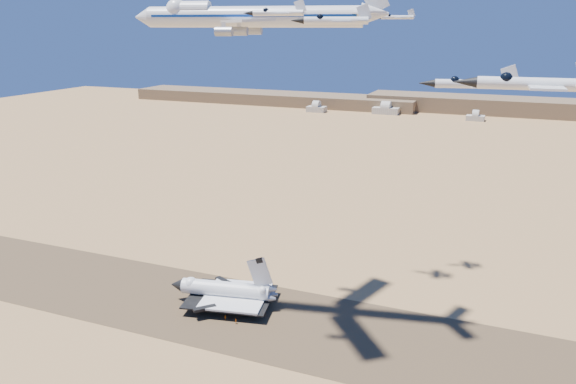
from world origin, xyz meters
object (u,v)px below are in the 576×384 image
at_px(chase_jet_e, 355,10).
at_px(crew_b, 226,318).
at_px(chase_jet_b, 334,20).
at_px(chase_jet_c, 472,84).
at_px(chase_jet_d, 532,83).
at_px(chase_jet_f, 396,17).
at_px(chase_jet_a, 277,13).
at_px(crew_a, 236,311).
at_px(carrier_747, 246,17).
at_px(shuttle, 225,291).
at_px(crew_c, 236,321).

bearing_deg(chase_jet_e, crew_b, -121.81).
bearing_deg(chase_jet_b, chase_jet_c, -39.17).
bearing_deg(chase_jet_d, chase_jet_f, 103.68).
relative_size(chase_jet_a, chase_jet_c, 0.92).
bearing_deg(crew_a, carrier_747, -56.59).
bearing_deg(chase_jet_f, chase_jet_b, -104.49).
height_order(shuttle, chase_jet_b, chase_jet_b).
height_order(carrier_747, chase_jet_c, carrier_747).
distance_m(crew_a, crew_c, 7.23).
bearing_deg(crew_c, chase_jet_d, -167.57).
relative_size(crew_a, chase_jet_d, 0.11).
relative_size(shuttle, chase_jet_c, 2.64).
distance_m(chase_jet_b, chase_jet_d, 48.13).
xyz_separation_m(carrier_747, chase_jet_c, (73.08, -67.20, -11.42)).
xyz_separation_m(shuttle, crew_b, (5.69, -10.40, -4.34)).
height_order(crew_b, chase_jet_d, chase_jet_d).
distance_m(chase_jet_a, chase_jet_e, 90.64).
distance_m(carrier_747, chase_jet_e, 49.30).
xyz_separation_m(chase_jet_b, chase_jet_f, (-12.08, 114.76, 2.03)).
distance_m(chase_jet_d, chase_jet_e, 145.68).
relative_size(chase_jet_b, chase_jet_e, 0.90).
bearing_deg(crew_c, crew_a, -7.79).
relative_size(carrier_747, chase_jet_f, 5.34).
xyz_separation_m(chase_jet_a, chase_jet_d, (51.02, -42.39, -9.16)).
height_order(crew_c, chase_jet_f, chase_jet_f).
relative_size(chase_jet_b, chase_jet_f, 1.00).
xyz_separation_m(chase_jet_a, chase_jet_e, (-8.06, 90.24, 2.79)).
xyz_separation_m(chase_jet_a, chase_jet_c, (42.69, -20.83, -11.47)).
distance_m(crew_b, crew_c, 4.62).
height_order(carrier_747, chase_jet_d, carrier_747).
bearing_deg(crew_a, crew_c, -147.60).
height_order(crew_b, chase_jet_e, chase_jet_e).
bearing_deg(carrier_747, chase_jet_e, 51.81).
relative_size(shuttle, crew_b, 21.40).
bearing_deg(chase_jet_f, chase_jet_d, -92.77).
distance_m(chase_jet_a, chase_jet_f, 104.70).
xyz_separation_m(carrier_747, chase_jet_a, (30.39, -46.38, 0.05)).
distance_m(chase_jet_b, chase_jet_f, 115.41).
height_order(carrier_747, crew_a, carrier_747).
relative_size(crew_b, crew_c, 1.02).
xyz_separation_m(crew_a, chase_jet_e, (27.20, 46.35, 103.31)).
bearing_deg(carrier_747, chase_jet_c, -53.81).
relative_size(crew_b, chase_jet_c, 0.12).
xyz_separation_m(carrier_747, crew_b, (-6.24, -8.04, -100.47)).
xyz_separation_m(crew_a, chase_jet_a, (35.26, -43.90, 100.52)).
height_order(crew_a, chase_jet_e, chase_jet_e).
xyz_separation_m(chase_jet_d, chase_jet_e, (-59.08, 132.63, 11.95)).
height_order(crew_a, crew_b, crew_b).
distance_m(crew_a, chase_jet_f, 124.13).
height_order(crew_b, chase_jet_a, chase_jet_a).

